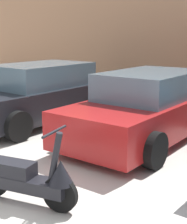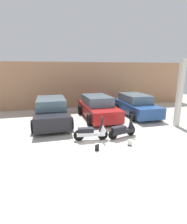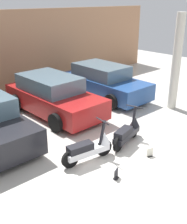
% 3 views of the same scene
% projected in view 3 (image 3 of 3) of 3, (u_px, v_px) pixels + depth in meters
% --- Properties ---
extents(ground_plane, '(28.00, 28.00, 0.00)m').
position_uv_depth(ground_plane, '(136.00, 161.00, 7.70)').
color(ground_plane, beige).
extents(scooter_front_left, '(1.58, 0.60, 1.10)m').
position_uv_depth(scooter_front_left, '(90.00, 148.00, 7.61)').
color(scooter_front_left, black).
rests_on(scooter_front_left, ground_plane).
extents(scooter_front_right, '(1.52, 0.70, 1.08)m').
position_uv_depth(scooter_front_right, '(128.00, 132.00, 8.54)').
color(scooter_front_right, black).
rests_on(scooter_front_right, ground_plane).
extents(car_rear_center, '(2.13, 4.31, 1.45)m').
position_uv_depth(car_rear_center, '(53.00, 96.00, 10.67)').
color(car_rear_center, maroon).
rests_on(car_rear_center, ground_plane).
extents(car_rear_right, '(2.06, 4.22, 1.43)m').
position_uv_depth(car_rear_right, '(104.00, 82.00, 12.52)').
color(car_rear_right, navy).
rests_on(car_rear_right, ground_plane).
extents(placard_near_left_scooter, '(0.20, 0.17, 0.26)m').
position_uv_depth(placard_near_left_scooter, '(116.00, 174.00, 6.94)').
color(placard_near_left_scooter, black).
rests_on(placard_near_left_scooter, ground_plane).
extents(placard_near_right_scooter, '(0.20, 0.17, 0.26)m').
position_uv_depth(placard_near_right_scooter, '(150.00, 153.00, 7.91)').
color(placard_near_right_scooter, black).
rests_on(placard_near_right_scooter, ground_plane).
extents(support_column_side, '(0.34, 0.34, 3.69)m').
position_uv_depth(support_column_side, '(176.00, 63.00, 10.76)').
color(support_column_side, beige).
rests_on(support_column_side, ground_plane).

